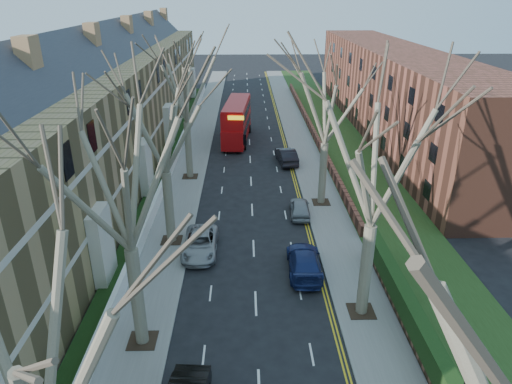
{
  "coord_description": "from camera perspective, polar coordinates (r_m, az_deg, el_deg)",
  "views": [
    {
      "loc": [
        -0.5,
        -11.89,
        16.02
      ],
      "look_at": [
        0.26,
        18.81,
        2.51
      ],
      "focal_mm": 32.0,
      "sensor_mm": 36.0,
      "label": 1
    }
  ],
  "objects": [
    {
      "name": "tree_right_mid",
      "position": [
        21.81,
        15.25,
        5.66
      ],
      "size": [
        10.5,
        10.5,
        14.71
      ],
      "color": "#6F664F",
      "rests_on": "ground"
    },
    {
      "name": "front_wall_left",
      "position": [
        46.13,
        -10.27,
        3.85
      ],
      "size": [
        0.3,
        78.0,
        1.0
      ],
      "color": "white",
      "rests_on": "ground"
    },
    {
      "name": "wall_hedge_right",
      "position": [
        21.96,
        22.58,
        -21.27
      ],
      "size": [
        0.7,
        24.0,
        1.8
      ],
      "color": "brown",
      "rests_on": "ground"
    },
    {
      "name": "double_decker_bus",
      "position": [
        53.42,
        -2.41,
        8.71
      ],
      "size": [
        3.38,
        10.76,
        4.44
      ],
      "rotation": [
        0.0,
        0.0,
        3.05
      ],
      "color": "#A30B0D",
      "rests_on": "ground"
    },
    {
      "name": "pavement_left",
      "position": [
        53.61,
        -7.28,
        6.24
      ],
      "size": [
        3.0,
        102.0,
        0.12
      ],
      "primitive_type": "cube",
      "color": "slate",
      "rests_on": "ground"
    },
    {
      "name": "car_right_far",
      "position": [
        46.49,
        3.83,
        4.55
      ],
      "size": [
        2.16,
        4.85,
        1.55
      ],
      "primitive_type": "imported",
      "rotation": [
        0.0,
        0.0,
        3.26
      ],
      "color": "black",
      "rests_on": "ground"
    },
    {
      "name": "pavement_right",
      "position": [
        53.73,
        5.63,
        6.35
      ],
      "size": [
        3.0,
        102.0,
        0.12
      ],
      "primitive_type": "cube",
      "color": "slate",
      "rests_on": "ground"
    },
    {
      "name": "tree_left_mid",
      "position": [
        19.72,
        -16.65,
        3.58
      ],
      "size": [
        10.5,
        10.5,
        14.71
      ],
      "color": "#6F664F",
      "rests_on": "ground"
    },
    {
      "name": "car_right_mid",
      "position": [
        35.61,
        5.5,
        -1.96
      ],
      "size": [
        1.71,
        3.82,
        1.27
      ],
      "primitive_type": "imported",
      "rotation": [
        0.0,
        0.0,
        3.09
      ],
      "color": "gray",
      "rests_on": "ground"
    },
    {
      "name": "car_right_near",
      "position": [
        28.69,
        6.06,
        -8.64
      ],
      "size": [
        2.17,
        5.02,
        1.44
      ],
      "primitive_type": "imported",
      "rotation": [
        0.0,
        0.0,
        3.11
      ],
      "color": "navy",
      "rests_on": "ground"
    },
    {
      "name": "tree_left_far",
      "position": [
        29.17,
        -11.82,
        9.81
      ],
      "size": [
        10.15,
        10.15,
        14.22
      ],
      "color": "#6F664F",
      "rests_on": "ground"
    },
    {
      "name": "tree_right_far",
      "position": [
        35.11,
        8.99,
        12.33
      ],
      "size": [
        10.15,
        10.15,
        14.22
      ],
      "color": "#6F664F",
      "rests_on": "ground"
    },
    {
      "name": "tree_left_near",
      "position": [
        11.81,
        -28.43,
        -16.59
      ],
      "size": [
        9.8,
        9.8,
        13.73
      ],
      "color": "#6F664F",
      "rests_on": "ground"
    },
    {
      "name": "car_left_far",
      "position": [
        30.75,
        -6.98,
        -6.4
      ],
      "size": [
        2.24,
        4.83,
        1.34
      ],
      "primitive_type": "imported",
      "rotation": [
        0.0,
        0.0,
        -0.01
      ],
      "color": "gray",
      "rests_on": "ground"
    },
    {
      "name": "tree_left_dist",
      "position": [
        40.74,
        -9.01,
        14.34
      ],
      "size": [
        10.5,
        10.5,
        14.71
      ],
      "color": "#6F664F",
      "rests_on": "ground"
    },
    {
      "name": "flats_right",
      "position": [
        58.8,
        16.77,
        11.95
      ],
      "size": [
        13.97,
        54.0,
        10.0
      ],
      "color": "brown",
      "rests_on": "ground"
    },
    {
      "name": "grass_verge_right",
      "position": [
        54.43,
        10.37,
        6.4
      ],
      "size": [
        6.0,
        102.0,
        0.06
      ],
      "color": "#233A15",
      "rests_on": "ground"
    },
    {
      "name": "terrace_left",
      "position": [
        46.07,
        -18.21,
        9.41
      ],
      "size": [
        9.7,
        78.0,
        13.6
      ],
      "color": "#957C4C",
      "rests_on": "ground"
    }
  ]
}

